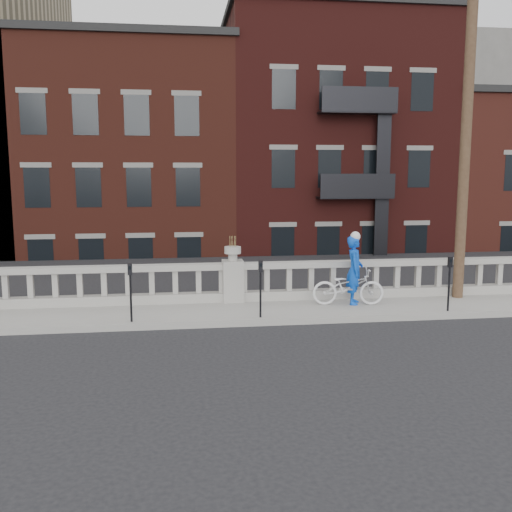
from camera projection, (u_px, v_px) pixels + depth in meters
The scene contains 11 objects.
ground at pixel (252, 352), 11.42m from camera, with size 120.00×120.00×0.00m, color black.
sidewalk at pixel (237, 312), 14.35m from camera, with size 32.00×2.20×0.15m, color gray.
balustrade at pixel (233, 283), 15.20m from camera, with size 28.00×0.34×1.03m.
planter_pedestal at pixel (233, 276), 15.17m from camera, with size 0.55×0.55×1.76m.
lower_level at pixel (212, 188), 33.70m from camera, with size 80.00×44.00×20.80m.
utility_pole at pixel (467, 108), 15.00m from camera, with size 1.60×0.28×10.00m.
parking_meter_c at pixel (130, 286), 13.05m from camera, with size 0.10×0.09×1.36m.
parking_meter_d at pixel (260, 282), 13.45m from camera, with size 0.10×0.09×1.36m.
parking_meter_e at pixel (449, 277), 14.07m from camera, with size 0.10×0.09×1.36m.
bicycle at pixel (348, 286), 14.79m from camera, with size 0.64×1.84×0.97m, color silver.
cyclist at pixel (354, 270), 14.84m from camera, with size 0.65×0.43×1.80m, color blue.
Camera 1 is at (-1.39, -10.93, 3.59)m, focal length 40.00 mm.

